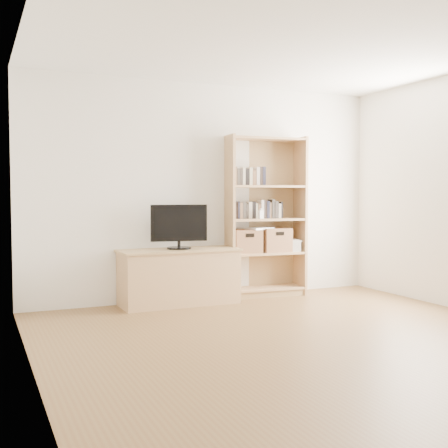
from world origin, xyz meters
TOP-DOWN VIEW (x-y plane):
  - floor at (0.00, 0.00)m, footprint 4.50×5.00m
  - back_wall at (0.00, 2.50)m, footprint 4.50×0.02m
  - left_wall at (-2.25, 0.00)m, footprint 0.02×5.00m
  - ceiling at (0.00, 0.00)m, footprint 4.50×5.00m
  - tv_stand at (-0.47, 2.25)m, footprint 1.35×0.52m
  - bookshelf at (0.70, 2.32)m, footprint 1.02×0.43m
  - television at (-0.47, 2.25)m, footprint 0.65×0.16m
  - books_row_mid at (0.70, 2.35)m, footprint 0.81×0.24m
  - books_row_upper at (0.48, 2.36)m, footprint 0.38×0.17m
  - baby_monitor at (0.58, 2.22)m, footprint 0.06×0.04m
  - basket_left at (0.43, 2.34)m, footprint 0.37×0.32m
  - basket_right at (0.82, 2.31)m, footprint 0.37×0.31m
  - laptop at (0.61, 2.31)m, footprint 0.35×0.28m
  - magazine_stack at (1.04, 2.29)m, footprint 0.25×0.32m

SIDE VIEW (x-z plane):
  - floor at x=0.00m, z-range -0.01..0.01m
  - tv_stand at x=-0.47m, z-range 0.00..0.62m
  - magazine_stack at x=1.04m, z-range 0.55..0.68m
  - basket_left at x=0.43m, z-range 0.55..0.83m
  - basket_right at x=0.82m, z-range 0.55..0.85m
  - laptop at x=0.61m, z-range 0.83..0.86m
  - television at x=-0.47m, z-range 0.64..1.15m
  - bookshelf at x=0.70m, z-range 0.00..1.98m
  - baby_monitor at x=0.58m, z-range 0.97..1.07m
  - books_row_mid at x=0.70m, z-range 0.97..1.18m
  - back_wall at x=0.00m, z-range 0.00..2.60m
  - left_wall at x=-2.25m, z-range 0.00..2.60m
  - books_row_upper at x=0.48m, z-range 1.38..1.57m
  - ceiling at x=0.00m, z-range 2.60..2.60m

